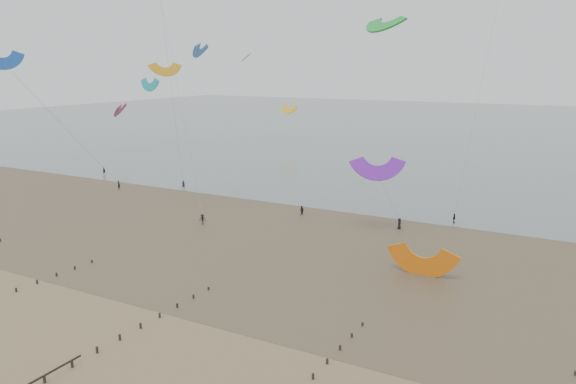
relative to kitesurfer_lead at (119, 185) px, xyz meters
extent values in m
plane|color=brown|center=(42.69, -45.05, -0.88)|extent=(500.00, 500.00, 0.00)
plane|color=#475654|center=(42.69, 154.95, -0.85)|extent=(500.00, 500.00, 0.00)
plane|color=#473A28|center=(42.69, -10.05, -0.86)|extent=(500.00, 500.00, 0.00)
ellipsoid|color=slate|center=(24.69, -23.05, -0.87)|extent=(23.60, 14.36, 0.01)
ellipsoid|color=slate|center=(54.69, -7.05, -0.87)|extent=(33.64, 18.32, 0.01)
ellipsoid|color=slate|center=(2.69, -5.05, -0.87)|extent=(26.95, 14.22, 0.01)
cube|color=black|center=(10.69, -33.05, -0.70)|extent=(0.16, 0.16, 0.45)
cube|color=black|center=(28.69, -43.57, -0.64)|extent=(0.16, 0.16, 0.57)
cube|color=black|center=(28.69, -40.94, -0.66)|extent=(0.16, 0.16, 0.54)
cube|color=black|center=(28.69, -38.31, -0.67)|extent=(0.16, 0.16, 0.51)
cube|color=black|center=(28.69, -35.68, -0.69)|extent=(0.16, 0.16, 0.48)
cube|color=black|center=(28.69, -33.05, -0.70)|extent=(0.16, 0.16, 0.45)
cube|color=black|center=(46.69, -54.10, -0.59)|extent=(0.16, 0.16, 0.68)
cube|color=black|center=(46.69, -51.47, -0.60)|extent=(0.16, 0.16, 0.65)
cube|color=black|center=(46.69, -48.84, -0.61)|extent=(0.16, 0.16, 0.62)
cube|color=black|center=(46.69, -46.20, -0.63)|extent=(0.16, 0.16, 0.59)
cube|color=black|center=(46.69, -43.57, -0.64)|extent=(0.16, 0.16, 0.57)
cube|color=black|center=(46.69, -40.94, -0.66)|extent=(0.16, 0.16, 0.54)
cube|color=black|center=(46.69, -38.31, -0.67)|extent=(0.16, 0.16, 0.51)
cube|color=black|center=(46.69, -35.68, -0.69)|extent=(0.16, 0.16, 0.48)
cube|color=black|center=(46.69, -33.05, -0.70)|extent=(0.16, 0.16, 0.45)
cube|color=black|center=(64.69, -43.57, -0.64)|extent=(0.16, 0.16, 0.57)
cube|color=black|center=(64.69, -40.94, -0.66)|extent=(0.16, 0.16, 0.54)
cube|color=black|center=(64.69, -38.31, -0.67)|extent=(0.16, 0.16, 0.51)
cube|color=black|center=(64.69, -35.68, -0.69)|extent=(0.16, 0.16, 0.48)
cube|color=black|center=(64.69, -33.05, -0.70)|extent=(0.16, 0.16, 0.45)
cube|color=black|center=(82.69, -33.05, -0.70)|extent=(0.16, 0.16, 0.45)
imported|color=black|center=(0.00, 0.00, 0.00)|extent=(0.66, 0.45, 1.75)
imported|color=black|center=(-14.70, 10.01, -0.07)|extent=(0.70, 0.63, 1.61)
imported|color=black|center=(30.19, -12.44, -0.05)|extent=(1.22, 1.14, 1.65)
imported|color=black|center=(64.13, 7.13, -0.10)|extent=(0.46, 0.94, 1.55)
imported|color=black|center=(41.13, -0.17, -0.08)|extent=(0.91, 0.79, 1.59)
imported|color=black|center=(57.61, -0.06, -0.03)|extent=(0.89, 0.98, 1.68)
imported|color=black|center=(10.96, 6.55, -0.04)|extent=(0.73, 0.65, 1.67)
camera|label=1|loc=(82.11, -79.29, 23.16)|focal=35.00mm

